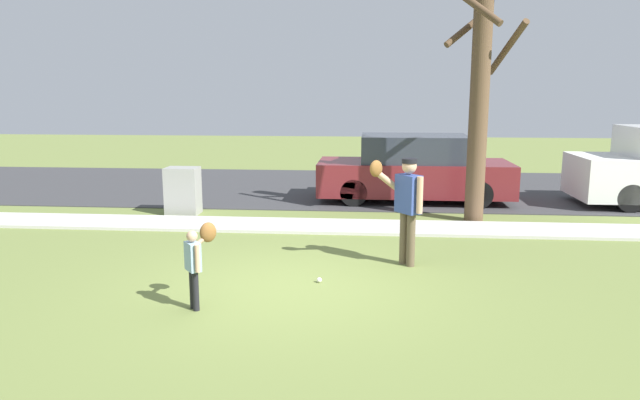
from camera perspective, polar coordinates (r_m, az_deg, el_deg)
ground_plane at (r=11.67m, az=-0.50°, el=-2.81°), size 48.00×48.00×0.00m
sidewalk_strip at (r=11.76m, az=-0.45°, el=-2.56°), size 36.00×1.20×0.06m
road_surface at (r=16.65m, az=1.16°, el=1.29°), size 36.00×6.80×0.02m
person_adult at (r=9.12m, az=8.38°, el=0.07°), size 0.85×0.49×1.69m
person_child at (r=7.49m, az=-11.91°, el=-5.30°), size 0.38×0.56×1.06m
baseball at (r=8.44m, az=-0.07°, el=-7.84°), size 0.07×0.07×0.07m
utility_cabinet at (r=13.31m, az=-13.27°, el=0.88°), size 0.71×0.54×1.05m
street_tree_near at (r=12.46m, az=15.42°, el=11.15°), size 1.85×1.88×5.48m
parked_suv_maroon at (r=14.62m, az=9.16°, el=2.95°), size 4.70×1.90×1.63m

